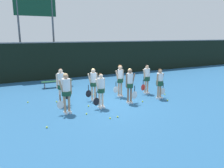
{
  "coord_description": "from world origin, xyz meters",
  "views": [
    {
      "loc": [
        -4.78,
        -9.52,
        3.33
      ],
      "look_at": [
        0.04,
        0.03,
        0.94
      ],
      "focal_mm": 35.0,
      "sensor_mm": 36.0,
      "label": 1
    }
  ],
  "objects": [
    {
      "name": "tennis_ball_4",
      "position": [
        3.33,
        -0.14,
        0.03
      ],
      "size": [
        0.06,
        0.06,
        0.06
      ],
      "primitive_type": "sphere",
      "color": "#CCE033",
      "rests_on": "ground_plane"
    },
    {
      "name": "player_3",
      "position": [
        2.57,
        -0.58,
        0.95
      ],
      "size": [
        0.67,
        0.38,
        1.62
      ],
      "rotation": [
        0.0,
        0.0,
        0.2
      ],
      "color": "tan",
      "rests_on": "ground_plane"
    },
    {
      "name": "player_1",
      "position": [
        -0.86,
        -0.6,
        0.96
      ],
      "size": [
        0.63,
        0.35,
        1.64
      ],
      "rotation": [
        0.0,
        0.0,
        0.17
      ],
      "color": "beige",
      "rests_on": "ground_plane"
    },
    {
      "name": "tennis_ball_6",
      "position": [
        1.42,
        -0.71,
        0.03
      ],
      "size": [
        0.07,
        0.07,
        0.07
      ],
      "primitive_type": "sphere",
      "color": "#CCE033",
      "rests_on": "ground_plane"
    },
    {
      "name": "player_0",
      "position": [
        -2.46,
        -0.59,
        1.06
      ],
      "size": [
        0.69,
        0.41,
        1.78
      ],
      "rotation": [
        0.0,
        0.0,
        0.09
      ],
      "color": "tan",
      "rests_on": "ground_plane"
    },
    {
      "name": "tennis_ball_3",
      "position": [
        -0.27,
        1.71,
        0.03
      ],
      "size": [
        0.07,
        0.07,
        0.07
      ],
      "primitive_type": "sphere",
      "color": "#CCE033",
      "rests_on": "ground_plane"
    },
    {
      "name": "player_5",
      "position": [
        -0.72,
        0.66,
        0.99
      ],
      "size": [
        0.63,
        0.34,
        1.7
      ],
      "rotation": [
        0.0,
        0.0,
        -0.17
      ],
      "color": "beige",
      "rests_on": "ground_plane"
    },
    {
      "name": "tennis_ball_8",
      "position": [
        -2.51,
        1.21,
        0.03
      ],
      "size": [
        0.07,
        0.07,
        0.07
      ],
      "primitive_type": "sphere",
      "color": "#CCE033",
      "rests_on": "ground_plane"
    },
    {
      "name": "scoreboard",
      "position": [
        -2.19,
        8.4,
        4.95
      ],
      "size": [
        3.04,
        0.15,
        6.46
      ],
      "color": "#515156",
      "rests_on": "ground_plane"
    },
    {
      "name": "player_6",
      "position": [
        0.87,
        0.7,
        1.05
      ],
      "size": [
        0.63,
        0.32,
        1.77
      ],
      "rotation": [
        0.0,
        0.0,
        -0.02
      ],
      "color": "tan",
      "rests_on": "ground_plane"
    },
    {
      "name": "fence_windscreen",
      "position": [
        0.0,
        7.33,
        1.44
      ],
      "size": [
        60.0,
        0.08,
        2.85
      ],
      "color": "black",
      "rests_on": "ground_plane"
    },
    {
      "name": "tennis_ball_10",
      "position": [
        -0.74,
        -2.03,
        0.03
      ],
      "size": [
        0.07,
        0.07,
        0.07
      ],
      "primitive_type": "sphere",
      "color": "#CCE033",
      "rests_on": "ground_plane"
    },
    {
      "name": "player_2",
      "position": [
        0.73,
        -0.56,
        1.03
      ],
      "size": [
        0.63,
        0.33,
        1.76
      ],
      "rotation": [
        0.0,
        0.0,
        -0.11
      ],
      "color": "#8C664C",
      "rests_on": "ground_plane"
    },
    {
      "name": "tennis_ball_11",
      "position": [
        1.49,
        0.44,
        0.04
      ],
      "size": [
        0.07,
        0.07,
        0.07
      ],
      "primitive_type": "sphere",
      "color": "#CCE033",
      "rests_on": "ground_plane"
    },
    {
      "name": "tennis_ball_2",
      "position": [
        -1.77,
        -1.12,
        0.03
      ],
      "size": [
        0.07,
        0.07,
        0.07
      ],
      "primitive_type": "sphere",
      "color": "#CCE033",
      "rests_on": "ground_plane"
    },
    {
      "name": "ground_plane",
      "position": [
        0.0,
        0.0,
        0.0
      ],
      "size": [
        140.0,
        140.0,
        0.0
      ],
      "primitive_type": "plane",
      "color": "#235684"
    },
    {
      "name": "tennis_ball_5",
      "position": [
        2.69,
        -1.11,
        0.03
      ],
      "size": [
        0.07,
        0.07,
        0.07
      ],
      "primitive_type": "sphere",
      "color": "#CCE033",
      "rests_on": "ground_plane"
    },
    {
      "name": "bench_courtside",
      "position": [
        -1.7,
        4.56,
        0.37
      ],
      "size": [
        1.99,
        0.47,
        0.42
      ],
      "rotation": [
        0.0,
        0.0,
        -0.06
      ],
      "color": "#19472D",
      "rests_on": "ground_plane"
    },
    {
      "name": "tennis_ball_9",
      "position": [
        -1.08,
        -2.02,
        0.03
      ],
      "size": [
        0.07,
        0.07,
        0.07
      ],
      "primitive_type": "sphere",
      "color": "#CCE033",
      "rests_on": "ground_plane"
    },
    {
      "name": "tennis_ball_7",
      "position": [
        -3.56,
        -1.78,
        0.03
      ],
      "size": [
        0.07,
        0.07,
        0.07
      ],
      "primitive_type": "sphere",
      "color": "#CCE033",
      "rests_on": "ground_plane"
    },
    {
      "name": "tennis_ball_1",
      "position": [
        -3.83,
        1.78,
        0.04
      ],
      "size": [
        0.07,
        0.07,
        0.07
      ],
      "primitive_type": "sphere",
      "color": "#CCE033",
      "rests_on": "ground_plane"
    },
    {
      "name": "player_7",
      "position": [
        2.55,
        0.57,
        1.0
      ],
      "size": [
        0.63,
        0.37,
        1.7
      ],
      "rotation": [
        0.0,
        0.0,
        0.13
      ],
      "color": "tan",
      "rests_on": "ground_plane"
    },
    {
      "name": "tennis_ball_0",
      "position": [
        -1.32,
        -0.16,
        0.03
      ],
      "size": [
        0.07,
        0.07,
        0.07
      ],
      "primitive_type": "sphere",
      "color": "#CCE033",
      "rests_on": "ground_plane"
    },
    {
      "name": "player_4",
      "position": [
        -2.37,
        0.63,
        1.07
      ],
      "size": [
        0.66,
        0.38,
        1.8
      ],
      "rotation": [
        0.0,
        0.0,
        -0.05
      ],
      "color": "beige",
      "rests_on": "ground_plane"
    }
  ]
}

